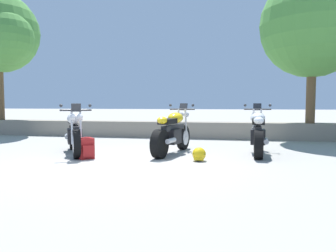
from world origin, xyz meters
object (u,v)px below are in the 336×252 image
object	(u,v)px
leafy_tree_mid_left	(319,27)
rider_helmet	(199,154)
motorcycle_silver_near_left	(75,133)
motorcycle_white_far_right	(258,133)
motorcycle_yellow_centre	(173,133)
rider_backpack	(87,148)
leafy_tree_far_left	(0,34)

from	to	relation	value
leafy_tree_mid_left	rider_helmet	bearing A→B (deg)	-128.08
motorcycle_silver_near_left	leafy_tree_mid_left	size ratio (longest dim) A/B	0.40
motorcycle_white_far_right	leafy_tree_mid_left	xyz separation A→B (m)	(2.00, 2.94, 3.03)
motorcycle_white_far_right	rider_helmet	distance (m)	1.78
motorcycle_yellow_centre	rider_helmet	size ratio (longest dim) A/B	7.31
rider_backpack	leafy_tree_mid_left	xyz separation A→B (m)	(5.62, 4.36, 3.27)
motorcycle_yellow_centre	rider_helmet	distance (m)	1.19
rider_helmet	leafy_tree_mid_left	bearing A→B (deg)	51.92
motorcycle_white_far_right	leafy_tree_far_left	world-z (taller)	leafy_tree_far_left
rider_helmet	leafy_tree_mid_left	xyz separation A→B (m)	(3.26, 4.16, 3.38)
rider_backpack	leafy_tree_mid_left	world-z (taller)	leafy_tree_mid_left
rider_backpack	leafy_tree_far_left	size ratio (longest dim) A/B	0.10
motorcycle_white_far_right	rider_helmet	bearing A→B (deg)	-135.89
motorcycle_yellow_centre	motorcycle_white_far_right	distance (m)	1.98
rider_backpack	rider_helmet	distance (m)	2.38
rider_helmet	leafy_tree_mid_left	distance (m)	6.27
motorcycle_yellow_centre	motorcycle_white_far_right	size ratio (longest dim) A/B	0.99
rider_backpack	motorcycle_yellow_centre	bearing A→B (deg)	33.49
motorcycle_yellow_centre	rider_backpack	xyz separation A→B (m)	(-1.66, -1.10, -0.24)
motorcycle_yellow_centre	leafy_tree_far_left	size ratio (longest dim) A/B	0.43
rider_helmet	leafy_tree_far_left	size ratio (longest dim) A/B	0.06
motorcycle_yellow_centre	motorcycle_white_far_right	bearing A→B (deg)	9.15
motorcycle_silver_near_left	rider_helmet	distance (m)	2.99
motorcycle_silver_near_left	rider_helmet	bearing A→B (deg)	-8.09
rider_helmet	motorcycle_silver_near_left	bearing A→B (deg)	171.91
leafy_tree_far_left	leafy_tree_mid_left	world-z (taller)	leafy_tree_far_left
motorcycle_silver_near_left	motorcycle_white_far_right	distance (m)	4.27
motorcycle_yellow_centre	rider_backpack	world-z (taller)	motorcycle_yellow_centre
rider_backpack	leafy_tree_far_left	world-z (taller)	leafy_tree_far_left
rider_backpack	leafy_tree_mid_left	distance (m)	7.83
leafy_tree_mid_left	motorcycle_silver_near_left	bearing A→B (deg)	-148.91
leafy_tree_far_left	rider_helmet	bearing A→B (deg)	-28.35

